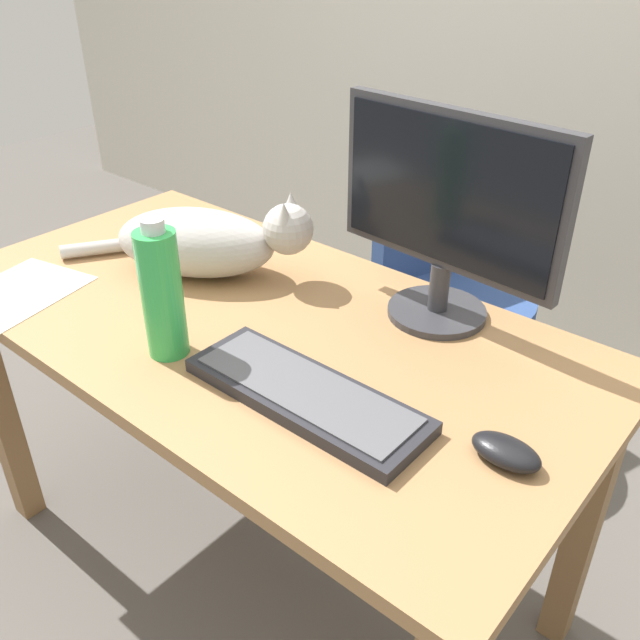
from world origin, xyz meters
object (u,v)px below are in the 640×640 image
object	(u,v)px
monitor	(447,211)
office_chair	(446,319)
cat	(205,241)
water_bottle	(162,293)
keyboard	(306,394)
computer_mouse	(506,452)

from	to	relation	value
monitor	office_chair	bearing A→B (deg)	116.00
cat	water_bottle	size ratio (longest dim) A/B	2.06
keyboard	computer_mouse	bearing A→B (deg)	14.59
office_chair	monitor	world-z (taller)	monitor
office_chair	keyboard	world-z (taller)	office_chair
computer_mouse	keyboard	bearing A→B (deg)	-165.41
office_chair	cat	xyz separation A→B (m)	(-0.22, -0.74, 0.46)
office_chair	monitor	xyz separation A→B (m)	(0.27, -0.56, 0.60)
keyboard	water_bottle	bearing A→B (deg)	-169.66
office_chair	keyboard	bearing A→B (deg)	-74.79
cat	water_bottle	xyz separation A→B (m)	(0.19, -0.26, 0.04)
office_chair	cat	world-z (taller)	cat
keyboard	water_bottle	world-z (taller)	water_bottle
computer_mouse	water_bottle	xyz separation A→B (m)	(-0.62, -0.14, 0.11)
computer_mouse	office_chair	bearing A→B (deg)	124.00
keyboard	water_bottle	xyz separation A→B (m)	(-0.29, -0.05, 0.11)
office_chair	computer_mouse	xyz separation A→B (m)	(0.58, -0.86, 0.39)
water_bottle	keyboard	bearing A→B (deg)	10.34
cat	computer_mouse	distance (m)	0.81
office_chair	cat	bearing A→B (deg)	-106.70
office_chair	cat	distance (m)	0.89
cat	keyboard	bearing A→B (deg)	-23.45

